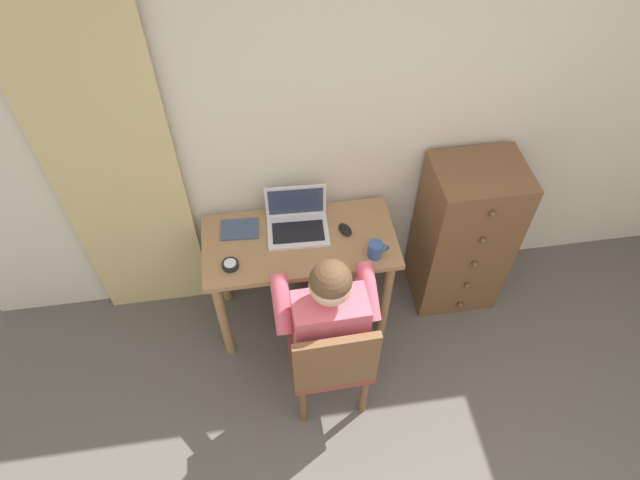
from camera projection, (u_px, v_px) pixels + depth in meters
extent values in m
cube|color=beige|center=(371.00, 123.00, 2.89)|extent=(4.80, 0.05, 2.50)
cube|color=#CCB77A|center=(116.00, 175.00, 2.81)|extent=(0.65, 0.03, 2.25)
cube|color=#9E754C|center=(300.00, 242.00, 3.04)|extent=(1.07, 0.52, 0.03)
cylinder|color=#9E754C|center=(223.00, 320.00, 3.15)|extent=(0.06, 0.06, 0.71)
cylinder|color=#9E754C|center=(386.00, 299.00, 3.24)|extent=(0.06, 0.06, 0.71)
cylinder|color=#9E754C|center=(221.00, 265.00, 3.41)|extent=(0.06, 0.06, 0.71)
cylinder|color=#9E754C|center=(372.00, 247.00, 3.50)|extent=(0.06, 0.06, 0.71)
cube|color=brown|center=(463.00, 236.00, 3.32)|extent=(0.51, 0.41, 1.07)
sphere|color=brown|center=(460.00, 305.00, 3.51)|extent=(0.04, 0.04, 0.04)
sphere|color=brown|center=(467.00, 286.00, 3.34)|extent=(0.04, 0.04, 0.04)
sphere|color=brown|center=(475.00, 264.00, 3.18)|extent=(0.04, 0.04, 0.04)
sphere|color=brown|center=(483.00, 241.00, 3.02)|extent=(0.04, 0.04, 0.04)
sphere|color=brown|center=(493.00, 214.00, 2.85)|extent=(0.04, 0.04, 0.04)
cube|color=brown|center=(329.00, 353.00, 2.93)|extent=(0.43, 0.41, 0.05)
cube|color=brown|center=(336.00, 363.00, 2.64)|extent=(0.42, 0.05, 0.42)
cylinder|color=brown|center=(352.00, 344.00, 3.22)|extent=(0.04, 0.04, 0.40)
cylinder|color=brown|center=(295.00, 352.00, 3.19)|extent=(0.04, 0.04, 0.40)
cylinder|color=brown|center=(364.00, 394.00, 3.02)|extent=(0.04, 0.04, 0.40)
cylinder|color=brown|center=(303.00, 404.00, 2.98)|extent=(0.04, 0.04, 0.40)
cylinder|color=#4C4C4C|center=(338.00, 312.00, 3.05)|extent=(0.15, 0.40, 0.14)
cylinder|color=#4C4C4C|center=(306.00, 317.00, 3.03)|extent=(0.15, 0.40, 0.14)
cylinder|color=#4C4C4C|center=(331.00, 306.00, 3.35)|extent=(0.11, 0.11, 0.47)
cylinder|color=#4C4C4C|center=(302.00, 310.00, 3.33)|extent=(0.11, 0.11, 0.47)
cube|color=#D1566B|center=(330.00, 328.00, 2.71)|extent=(0.36, 0.21, 0.46)
cylinder|color=#D1566B|center=(368.00, 291.00, 2.76)|extent=(0.10, 0.30, 0.25)
cylinder|color=#D1566B|center=(282.00, 304.00, 2.71)|extent=(0.10, 0.30, 0.25)
cylinder|color=#DBAD8E|center=(359.00, 272.00, 2.96)|extent=(0.08, 0.27, 0.11)
cylinder|color=#DBAD8E|center=(278.00, 284.00, 2.92)|extent=(0.08, 0.27, 0.11)
sphere|color=#DBAD8E|center=(331.00, 285.00, 2.44)|extent=(0.20, 0.20, 0.20)
sphere|color=#513823|center=(331.00, 281.00, 2.42)|extent=(0.20, 0.20, 0.20)
cube|color=silver|center=(298.00, 232.00, 3.05)|extent=(0.35, 0.25, 0.02)
cube|color=black|center=(298.00, 232.00, 3.04)|extent=(0.29, 0.17, 0.00)
cube|color=silver|center=(296.00, 201.00, 3.04)|extent=(0.34, 0.02, 0.22)
cube|color=#2D3851|center=(296.00, 202.00, 3.03)|extent=(0.31, 0.02, 0.18)
ellipsoid|color=black|center=(345.00, 230.00, 3.05)|extent=(0.09, 0.11, 0.03)
cylinder|color=black|center=(230.00, 265.00, 2.89)|extent=(0.09, 0.09, 0.03)
cylinder|color=silver|center=(230.00, 263.00, 2.88)|extent=(0.06, 0.06, 0.00)
cube|color=#3D4C6B|center=(240.00, 229.00, 3.07)|extent=(0.22, 0.16, 0.01)
cylinder|color=#33518C|center=(375.00, 250.00, 2.92)|extent=(0.08, 0.08, 0.09)
torus|color=#33518C|center=(385.00, 248.00, 2.92)|extent=(0.06, 0.01, 0.06)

